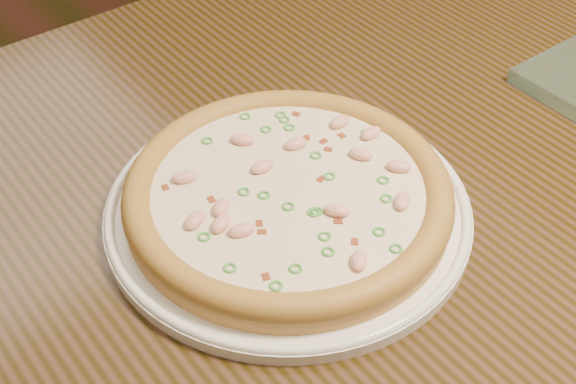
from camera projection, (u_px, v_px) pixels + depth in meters
ground at (249, 321)px, 1.62m from camera, size 9.00×9.00×0.00m
hero_table at (346, 209)px, 0.91m from camera, size 1.20×0.80×0.75m
plate at (288, 209)px, 0.76m from camera, size 0.35×0.35×0.02m
pizza at (288, 194)px, 0.75m from camera, size 0.31×0.31×0.03m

